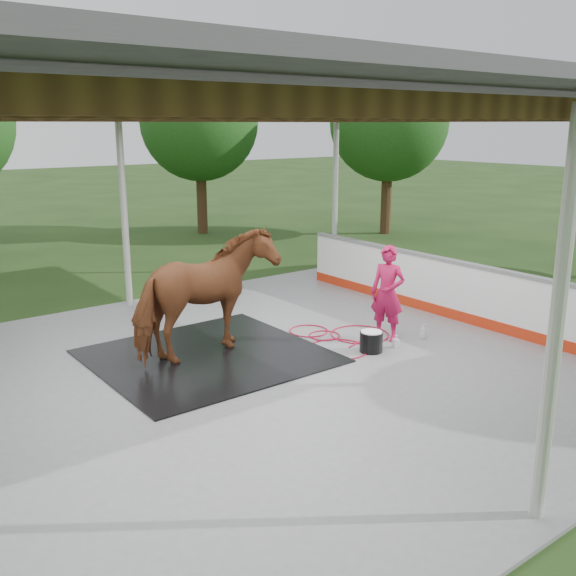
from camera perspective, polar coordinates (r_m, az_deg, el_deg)
ground at (r=9.93m, az=-2.66°, el=-7.65°), size 100.00×100.00×0.00m
concrete_slab at (r=9.92m, az=-2.66°, el=-7.51°), size 12.00×10.00×0.05m
pavilion_structure at (r=9.21m, az=-2.95°, el=15.87°), size 12.60×10.60×4.05m
dasher_board at (r=12.80m, az=14.44°, el=-0.23°), size 0.16×8.00×1.15m
tree_belt at (r=10.12m, az=-4.49°, el=14.71°), size 28.00×28.00×5.80m
rubber_mat at (r=10.56m, az=-7.12°, el=-6.01°), size 3.49×3.28×0.03m
horse at (r=10.25m, az=-7.30°, el=-0.64°), size 2.52×1.40×2.02m
handler at (r=11.22m, az=8.84°, el=-0.46°), size 0.60×0.71×1.67m
wash_bucket at (r=10.75m, az=7.41°, el=-4.71°), size 0.38×0.38×0.35m
soap_bottle_a at (r=11.55m, az=11.91°, el=-3.78°), size 0.14×0.14×0.27m
soap_bottle_b at (r=11.02m, az=9.59°, el=-4.70°), size 0.13×0.13×0.22m
hose_coil at (r=11.33m, az=4.64°, el=-4.51°), size 1.87×1.93×0.02m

